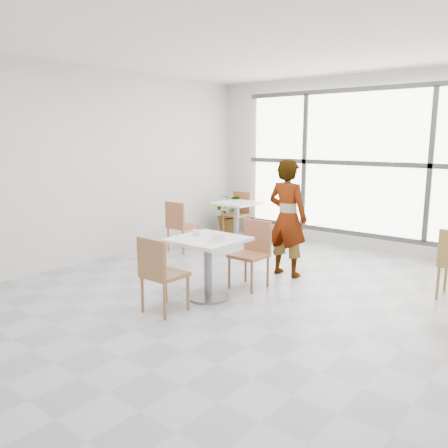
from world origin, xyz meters
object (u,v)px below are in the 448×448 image
Objects in this scene: bg_chair_left_far at (239,211)px; oatmeal_bowl at (219,237)px; chair_far at (253,249)px; person at (287,218)px; coffee_cup at (196,233)px; bg_table_left at (236,216)px; bg_chair_left_near at (179,223)px; plant_left at (231,214)px; chair_near at (159,270)px; main_table at (208,256)px.

oatmeal_bowl is at bearing -56.26° from bg_chair_left_far.
person reaches higher than chair_far.
bg_table_left is (-1.41, 2.64, -0.29)m from coffee_cup.
bg_chair_left_far is (-2.15, 1.70, -0.32)m from person.
bg_chair_left_near reaches higher than oatmeal_bowl.
bg_chair_left_near is 1.05× the size of plant_left.
chair_far is at bearing -47.86° from bg_table_left.
chair_near is at bearing -62.19° from plant_left.
main_table is 0.73m from chair_far.
coffee_cup is at bearing -62.00° from bg_table_left.
bg_chair_left_near is 1.75m from plant_left.
bg_chair_left_far is (-1.83, 3.84, 0.00)m from chair_near.
main_table is 0.92× the size of chair_far.
coffee_cup is 3.70m from plant_left.
coffee_cup is (-0.36, -0.69, 0.28)m from chair_far.
bg_table_left is at bearing 132.14° from chair_far.
chair_far is at bearing -47.04° from plant_left.
chair_near and chair_far have the same top height.
oatmeal_bowl is at bearing 89.55° from person.
main_table is 0.92× the size of chair_near.
chair_far is 4.14× the size of oatmeal_bowl.
bg_chair_left_far is 1.05× the size of plant_left.
person is at bearing 179.70° from bg_chair_left_near.
main_table is at bearing 142.93° from bg_chair_left_near.
chair_near is 1.05× the size of plant_left.
main_table is at bearing -96.82° from chair_near.
oatmeal_bowl is 1.44m from person.
plant_left is (-0.22, 0.05, -0.09)m from bg_chair_left_far.
main_table is at bearing -6.52° from coffee_cup.
oatmeal_bowl reaches higher than plant_left.
person reaches higher than plant_left.
oatmeal_bowl is 3.25m from bg_table_left.
bg_table_left is at bearing -57.04° from bg_chair_left_far.
chair_near is at bearing -99.24° from chair_far.
plant_left is at bearing -82.06° from bg_chair_left_near.
bg_chair_left_near is at bearing -89.30° from bg_chair_left_far.
bg_table_left is at bearing -32.29° from person.
main_table is 0.33m from oatmeal_bowl.
plant_left is (-1.92, 3.14, -0.37)m from coffee_cup.
coffee_cup is 0.18× the size of bg_chair_left_far.
bg_chair_left_near reaches higher than coffee_cup.
oatmeal_bowl is 3.79m from bg_chair_left_far.
chair_near is at bearing -65.63° from bg_table_left.
bg_chair_left_far reaches higher than coffee_cup.
bg_table_left is at bearing -65.63° from chair_near.
coffee_cup reaches higher than main_table.
bg_chair_left_near is at bearing -49.92° from chair_near.
chair_far is 3.35m from plant_left.
main_table is 5.03× the size of coffee_cup.
coffee_cup is (-0.13, 0.74, 0.28)m from chair_near.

